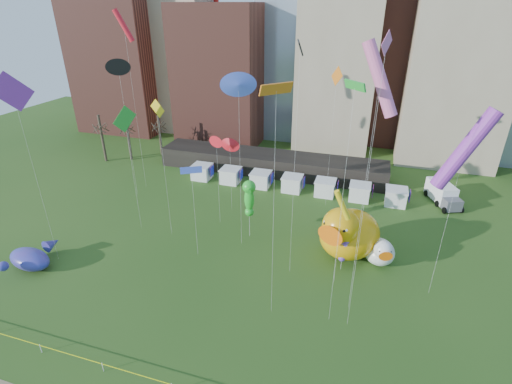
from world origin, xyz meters
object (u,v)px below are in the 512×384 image
(box_truck, at_px, (443,193))
(small_duck, at_px, (380,251))
(big_duck, at_px, (348,232))
(seahorse_green, at_px, (249,195))
(seahorse_purple, at_px, (343,246))
(whale_inflatable, at_px, (31,258))

(box_truck, bearing_deg, small_duck, -136.57)
(big_duck, xyz_separation_m, box_truck, (11.89, 17.41, -1.68))
(seahorse_green, relative_size, seahorse_purple, 1.73)
(small_duck, xyz_separation_m, box_truck, (8.26, 17.78, -0.18))
(big_duck, relative_size, box_truck, 1.40)
(big_duck, bearing_deg, whale_inflatable, -136.26)
(small_duck, xyz_separation_m, whale_inflatable, (-36.02, -11.76, -0.52))
(seahorse_purple, xyz_separation_m, whale_inflatable, (-32.18, -9.39, -1.92))
(whale_inflatable, bearing_deg, seahorse_green, 41.69)
(big_duck, xyz_separation_m, seahorse_purple, (-0.20, -2.74, -0.10))
(small_duck, relative_size, seahorse_green, 0.65)
(big_duck, bearing_deg, box_truck, 78.87)
(small_duck, bearing_deg, seahorse_green, 161.92)
(seahorse_purple, xyz_separation_m, box_truck, (12.09, 20.15, -1.58))
(whale_inflatable, height_order, box_truck, box_truck)
(whale_inflatable, relative_size, box_truck, 1.00)
(seahorse_purple, bearing_deg, box_truck, 44.95)
(small_duck, height_order, seahorse_green, seahorse_green)
(seahorse_purple, bearing_deg, seahorse_green, 149.49)
(small_duck, bearing_deg, whale_inflatable, -176.20)
(seahorse_green, bearing_deg, seahorse_purple, -33.13)
(seahorse_green, bearing_deg, whale_inflatable, -165.01)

